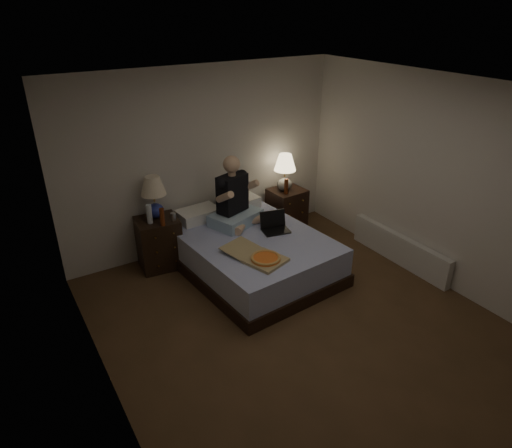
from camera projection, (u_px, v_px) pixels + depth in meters
floor at (299, 324)px, 5.02m from camera, size 4.00×4.50×0.00m
ceiling at (311, 91)px, 3.91m from camera, size 4.00×4.50×0.00m
wall_back at (204, 160)px, 6.18m from camera, size 4.00×0.00×2.50m
wall_left at (98, 282)px, 3.52m from camera, size 0.00×4.50×2.50m
wall_right at (439, 183)px, 5.41m from camera, size 0.00×4.50×2.50m
bed at (252, 253)px, 5.91m from camera, size 1.70×2.17×0.51m
nightstand_left at (159, 243)px, 5.98m from camera, size 0.57×0.53×0.68m
nightstand_right at (287, 209)px, 6.97m from camera, size 0.53×0.48×0.65m
lamp_left at (154, 197)px, 5.77m from camera, size 0.39×0.39×0.56m
lamp_right at (285, 173)px, 6.68m from camera, size 0.40×0.40×0.56m
water_bottle at (149, 214)px, 5.68m from camera, size 0.07×0.07×0.25m
soda_can at (173, 216)px, 5.79m from camera, size 0.07×0.07×0.10m
beer_bottle_left at (162, 217)px, 5.63m from camera, size 0.06×0.06×0.23m
beer_bottle_right at (286, 186)px, 6.64m from camera, size 0.06×0.06×0.23m
person at (235, 191)px, 5.90m from camera, size 0.79×0.71×0.93m
laptop at (276, 223)px, 5.84m from camera, size 0.39×0.35×0.24m
pizza_box at (266, 259)px, 5.19m from camera, size 0.61×0.85×0.08m
radiator at (399, 249)px, 6.12m from camera, size 0.10×1.60×0.40m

